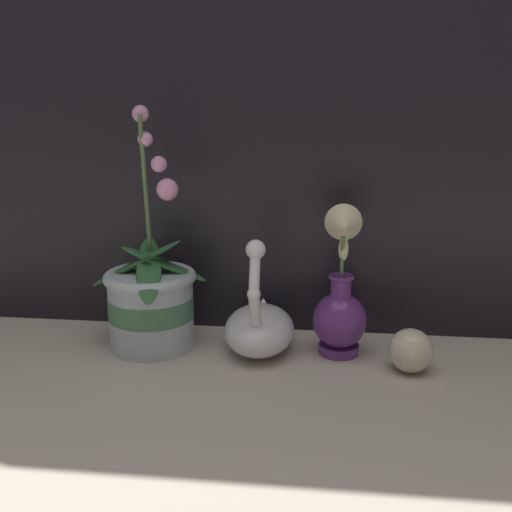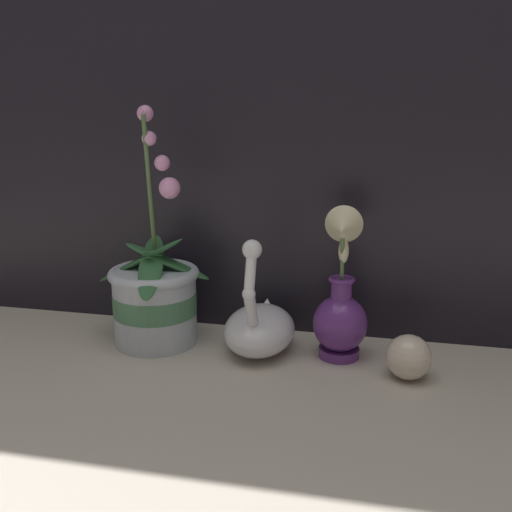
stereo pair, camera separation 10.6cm
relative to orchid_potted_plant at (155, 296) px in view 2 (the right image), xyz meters
name	(u,v)px [view 2 (the right image)]	position (x,y,z in m)	size (l,w,h in m)	color
ground_plane	(251,380)	(0.21, -0.12, -0.09)	(2.80, 2.80, 0.00)	#BCB2A3
window_backdrop	(281,14)	(0.21, 0.13, 0.51)	(2.80, 0.03, 1.20)	black
orchid_potted_plant	(155,296)	(0.00, 0.00, 0.00)	(0.23, 0.22, 0.44)	#B2BCCC
swan_figurine	(260,326)	(0.20, 0.00, -0.04)	(0.13, 0.20, 0.23)	white
blue_vase	(340,308)	(0.35, 0.00, 0.00)	(0.10, 0.10, 0.28)	#602D7F
glass_sphere	(409,357)	(0.47, -0.05, -0.05)	(0.08, 0.08, 0.08)	beige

